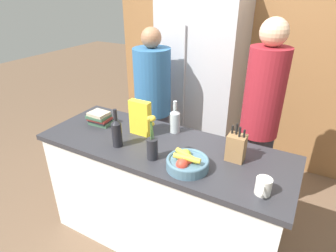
{
  "coord_description": "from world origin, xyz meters",
  "views": [
    {
      "loc": [
        0.89,
        -1.52,
        1.98
      ],
      "look_at": [
        0.0,
        0.09,
        1.05
      ],
      "focal_mm": 30.0,
      "sensor_mm": 36.0,
      "label": 1
    }
  ],
  "objects": [
    {
      "name": "back_wall_wood",
      "position": [
        0.0,
        1.71,
        1.3
      ],
      "size": [
        3.08,
        0.12,
        2.6
      ],
      "color": "olive",
      "rests_on": "ground_plane"
    },
    {
      "name": "flower_vase",
      "position": [
        0.03,
        -0.18,
        1.04
      ],
      "size": [
        0.07,
        0.07,
        0.32
      ],
      "color": "#232328",
      "rests_on": "kitchen_island"
    },
    {
      "name": "ground_plane",
      "position": [
        0.0,
        0.0,
        0.0
      ],
      "size": [
        14.0,
        14.0,
        0.0
      ],
      "primitive_type": "plane",
      "color": "brown"
    },
    {
      "name": "coffee_mug",
      "position": [
        0.76,
        -0.19,
        0.98
      ],
      "size": [
        0.09,
        0.13,
        0.1
      ],
      "color": "silver",
      "rests_on": "kitchen_island"
    },
    {
      "name": "bottle_vinegar",
      "position": [
        -0.02,
        0.23,
        1.03
      ],
      "size": [
        0.08,
        0.08,
        0.26
      ],
      "color": "#B2BCC1",
      "rests_on": "kitchen_island"
    },
    {
      "name": "person_in_blue",
      "position": [
        0.54,
        0.66,
        1.02
      ],
      "size": [
        0.31,
        0.31,
        1.78
      ],
      "rotation": [
        0.0,
        0.0,
        0.41
      ],
      "color": "#383842",
      "rests_on": "ground_plane"
    },
    {
      "name": "knife_block",
      "position": [
        0.52,
        0.08,
        1.02
      ],
      "size": [
        0.12,
        0.1,
        0.26
      ],
      "color": "olive",
      "rests_on": "kitchen_island"
    },
    {
      "name": "refrigerator",
      "position": [
        -0.27,
        1.35,
        0.99
      ],
      "size": [
        0.87,
        0.62,
        1.98
      ],
      "color": "#B7B7BC",
      "rests_on": "ground_plane"
    },
    {
      "name": "bottle_oil",
      "position": [
        -0.28,
        -0.16,
        1.04
      ],
      "size": [
        0.07,
        0.07,
        0.29
      ],
      "color": "black",
      "rests_on": "kitchen_island"
    },
    {
      "name": "fruit_bowl",
      "position": [
        0.28,
        -0.17,
        0.97
      ],
      "size": [
        0.27,
        0.27,
        0.11
      ],
      "color": "slate",
      "rests_on": "kitchen_island"
    },
    {
      "name": "cereal_box",
      "position": [
        -0.24,
        0.07,
        1.07
      ],
      "size": [
        0.17,
        0.06,
        0.28
      ],
      "color": "yellow",
      "rests_on": "kitchen_island"
    },
    {
      "name": "book_stack",
      "position": [
        -0.63,
        0.05,
        0.98
      ],
      "size": [
        0.2,
        0.15,
        0.11
      ],
      "color": "#3D6047",
      "rests_on": "kitchen_island"
    },
    {
      "name": "kitchen_island",
      "position": [
        0.0,
        0.0,
        0.47
      ],
      "size": [
        1.88,
        0.69,
        0.93
      ],
      "color": "silver",
      "rests_on": "ground_plane"
    },
    {
      "name": "person_at_sink",
      "position": [
        -0.54,
        0.73,
        0.92
      ],
      "size": [
        0.37,
        0.37,
        1.64
      ],
      "rotation": [
        0.0,
        0.0,
        -0.43
      ],
      "color": "#383842",
      "rests_on": "ground_plane"
    }
  ]
}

